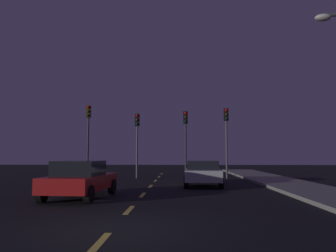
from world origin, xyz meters
The scene contains 15 objects.
ground_plane centered at (0.00, 7.00, 0.00)m, with size 80.00×80.00×0.00m, color black.
sidewalk_curb_right centered at (7.50, 7.00, 0.07)m, with size 3.00×40.00×0.15m, color gray.
lane_stripe_nearest centered at (0.00, -1.20, 0.00)m, with size 0.16×1.60×0.01m, color #EACC4C.
lane_stripe_second centered at (0.00, 2.60, 0.00)m, with size 0.16×1.60×0.01m, color #EACC4C.
lane_stripe_third centered at (0.00, 6.40, 0.00)m, with size 0.16×1.60×0.01m, color #EACC4C.
lane_stripe_fourth centered at (0.00, 10.20, 0.00)m, with size 0.16×1.60×0.01m, color #EACC4C.
lane_stripe_fifth centered at (0.00, 14.00, 0.00)m, with size 0.16×1.60×0.01m, color #EACC4C.
lane_stripe_sixth centered at (0.00, 17.80, 0.00)m, with size 0.16×1.60×0.01m, color #EACC4C.
lane_stripe_seventh centered at (0.00, 21.60, 0.00)m, with size 0.16×1.60×0.01m, color #EACC4C.
traffic_signal_far_left centered at (-5.07, 16.18, 3.67)m, with size 0.32×0.38×5.27m.
traffic_signal_center_left centered at (-1.50, 16.18, 3.27)m, with size 0.32×0.38×4.64m.
traffic_signal_center_right centered at (2.00, 16.18, 3.38)m, with size 0.32×0.38×4.81m.
traffic_signal_far_right centered at (4.92, 16.18, 3.50)m, with size 0.32×0.38×5.00m.
car_stopped_ahead centered at (2.83, 10.69, 0.71)m, with size 2.15×4.55×1.36m.
car_adjacent_lane centered at (-2.33, 5.28, 0.74)m, with size 2.20×4.12×1.45m.
Camera 1 is at (1.53, -7.69, 1.69)m, focal length 35.55 mm.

